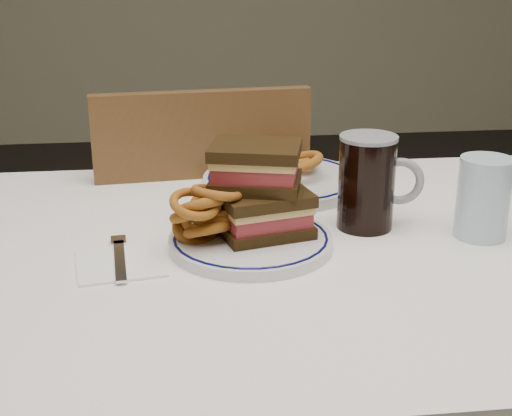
{
  "coord_description": "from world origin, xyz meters",
  "views": [
    {
      "loc": [
        -0.12,
        -0.99,
        1.18
      ],
      "look_at": [
        -0.01,
        -0.01,
        0.82
      ],
      "focal_mm": 50.0,
      "sensor_mm": 36.0,
      "label": 1
    }
  ],
  "objects": [
    {
      "name": "beer_mug",
      "position": [
        0.18,
        0.06,
        0.83
      ],
      "size": [
        0.14,
        0.09,
        0.15
      ],
      "color": "black",
      "rests_on": "dining_table"
    },
    {
      "name": "ketchup_ramekin",
      "position": [
        -0.02,
        0.09,
        0.79
      ],
      "size": [
        0.06,
        0.06,
        0.04
      ],
      "color": "silver",
      "rests_on": "main_plate"
    },
    {
      "name": "chair_far",
      "position": [
        -0.08,
        0.48,
        0.5
      ],
      "size": [
        0.46,
        0.46,
        0.92
      ],
      "color": "#462916",
      "rests_on": "floor"
    },
    {
      "name": "reuben_sandwich",
      "position": [
        0.0,
        0.02,
        0.84
      ],
      "size": [
        0.16,
        0.15,
        0.14
      ],
      "color": "black",
      "rests_on": "main_plate"
    },
    {
      "name": "dining_table",
      "position": [
        0.0,
        0.0,
        0.64
      ],
      "size": [
        1.27,
        0.87,
        0.75
      ],
      "color": "white",
      "rests_on": "floor"
    },
    {
      "name": "water_glass",
      "position": [
        0.35,
        0.0,
        0.81
      ],
      "size": [
        0.08,
        0.08,
        0.13
      ],
      "primitive_type": "cylinder",
      "color": "#ABCBDD",
      "rests_on": "dining_table"
    },
    {
      "name": "napkin_fork",
      "position": [
        -0.21,
        -0.04,
        0.75
      ],
      "size": [
        0.14,
        0.16,
        0.01
      ],
      "color": "white",
      "rests_on": "dining_table"
    },
    {
      "name": "far_plate",
      "position": [
        0.08,
        0.28,
        0.76
      ],
      "size": [
        0.3,
        0.3,
        0.02
      ],
      "color": "silver",
      "rests_on": "dining_table"
    },
    {
      "name": "main_plate",
      "position": [
        -0.01,
        0.0,
        0.76
      ],
      "size": [
        0.25,
        0.25,
        0.02
      ],
      "color": "silver",
      "rests_on": "dining_table"
    },
    {
      "name": "onion_rings_main",
      "position": [
        -0.08,
        -0.0,
        0.81
      ],
      "size": [
        0.12,
        0.12,
        0.12
      ],
      "color": "brown",
      "rests_on": "main_plate"
    },
    {
      "name": "onion_rings_far",
      "position": [
        0.09,
        0.28,
        0.79
      ],
      "size": [
        0.16,
        0.14,
        0.08
      ],
      "color": "brown",
      "rests_on": "far_plate"
    }
  ]
}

